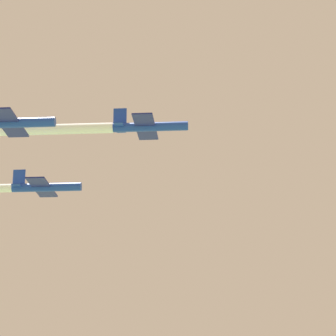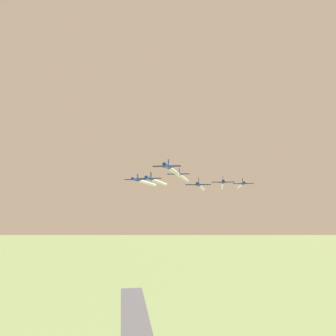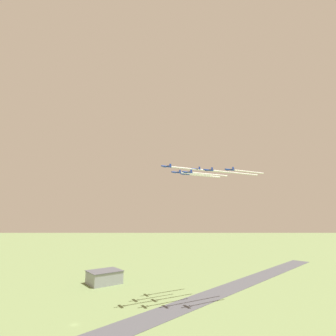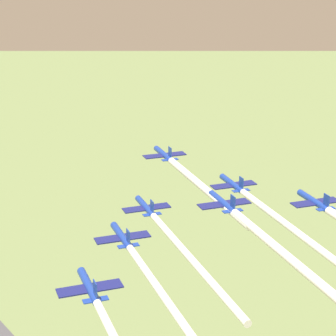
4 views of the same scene
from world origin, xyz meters
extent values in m
plane|color=#6B7F4C|center=(0.00, 0.00, 0.00)|extent=(3000.00, 3000.00, 0.00)
cube|color=#47474C|center=(58.97, -18.82, 0.10)|extent=(578.35, 115.72, 0.20)
cube|color=gray|center=(56.28, 83.17, 6.10)|extent=(30.42, 24.81, 12.19)
cube|color=#4C4C51|center=(56.28, 83.17, 12.44)|extent=(31.95, 26.05, 0.50)
cylinder|color=#19389E|center=(58.97, -18.82, 106.27)|extent=(9.06, 2.28, 1.10)
cube|color=navy|center=(59.57, -18.90, 106.27)|extent=(3.49, 8.64, 0.18)
cube|color=#19389E|center=(62.64, -19.31, 107.64)|extent=(1.60, 0.35, 2.20)
cube|color=#19389E|center=(62.64, -19.31, 106.27)|extent=(1.51, 3.31, 0.12)
cylinder|color=#19389E|center=(71.92, -28.98, 101.58)|extent=(9.06, 2.28, 1.10)
cube|color=navy|center=(72.52, -29.06, 101.58)|extent=(3.49, 8.64, 0.18)
cube|color=#19389E|center=(75.59, -29.47, 102.96)|extent=(1.60, 0.35, 2.20)
cube|color=#19389E|center=(75.59, -29.47, 101.58)|extent=(1.51, 3.31, 0.12)
cylinder|color=#19389E|center=(74.14, -12.44, 103.85)|extent=(9.06, 2.28, 1.10)
cube|color=navy|center=(74.73, -12.52, 103.85)|extent=(3.49, 8.64, 0.18)
cube|color=#19389E|center=(77.80, -12.93, 105.23)|extent=(1.60, 0.35, 2.20)
cube|color=#19389E|center=(77.80, -12.93, 103.85)|extent=(1.51, 3.31, 0.12)
cylinder|color=#19389E|center=(84.87, -39.13, 103.26)|extent=(9.06, 2.28, 1.10)
cube|color=navy|center=(85.47, -39.21, 103.26)|extent=(3.49, 8.64, 0.18)
cube|color=#19389E|center=(88.54, -39.62, 104.63)|extent=(1.60, 0.35, 2.20)
cube|color=#19389E|center=(88.54, -39.62, 103.26)|extent=(1.51, 3.31, 0.12)
cylinder|color=#19389E|center=(87.09, -22.59, 106.50)|extent=(9.06, 2.28, 1.10)
cube|color=navy|center=(87.68, -22.67, 106.50)|extent=(3.49, 8.64, 0.18)
cube|color=#19389E|center=(90.75, -23.08, 107.88)|extent=(1.60, 0.35, 2.20)
cube|color=#19389E|center=(90.75, -23.08, 106.50)|extent=(1.51, 3.31, 0.12)
cylinder|color=#19389E|center=(89.31, -6.05, 104.58)|extent=(9.06, 2.28, 1.10)
cube|color=navy|center=(89.90, -6.13, 104.58)|extent=(3.49, 8.64, 0.18)
cube|color=#19389E|center=(92.97, -6.54, 105.95)|extent=(1.60, 0.35, 2.20)
cube|color=#19389E|center=(92.97, -6.54, 104.58)|extent=(1.51, 3.31, 0.12)
cylinder|color=#19389E|center=(97.82, -49.29, 103.53)|extent=(9.06, 2.28, 1.10)
cube|color=navy|center=(98.42, -49.36, 103.53)|extent=(3.49, 8.64, 0.18)
cube|color=#19389E|center=(101.49, -49.78, 104.90)|extent=(1.60, 0.35, 2.20)
cube|color=#19389E|center=(101.49, -49.78, 103.53)|extent=(1.51, 3.31, 0.12)
cylinder|color=white|center=(80.01, -21.64, 106.27)|extent=(33.34, 5.70, 1.26)
cylinder|color=white|center=(94.24, -31.97, 101.58)|extent=(35.87, 5.88, 1.10)
cylinder|color=white|center=(94.67, -15.19, 103.85)|extent=(32.29, 5.42, 1.12)
cylinder|color=white|center=(113.82, -43.01, 103.26)|extent=(49.11, 7.59, 1.03)
cylinder|color=white|center=(108.29, -25.43, 106.50)|extent=(33.64, 5.68, 1.21)
cylinder|color=white|center=(111.35, -9.01, 104.58)|extent=(35.36, 6.04, 1.33)
cylinder|color=white|center=(118.78, -52.09, 103.53)|extent=(33.14, 5.41, 1.00)
camera|label=1|loc=(62.29, 69.53, 71.41)|focal=85.00mm
camera|label=2|loc=(-36.12, -20.94, 95.30)|focal=35.00mm
camera|label=3|loc=(-61.44, -180.81, 69.07)|focal=28.00mm
camera|label=4|loc=(168.94, -74.47, 144.22)|focal=70.00mm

